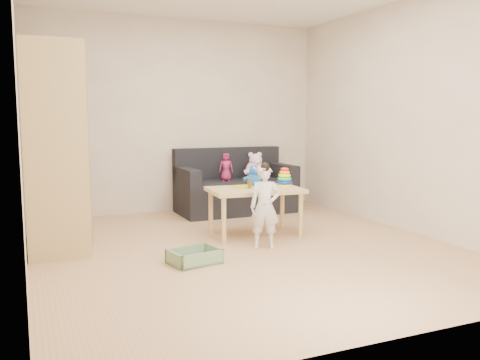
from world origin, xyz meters
name	(u,v)px	position (x,y,z in m)	size (l,w,h in m)	color
room	(245,116)	(0.00, 0.00, 1.30)	(4.50, 4.50, 4.50)	tan
wardrobe	(53,148)	(-1.72, 0.78, 0.99)	(0.55, 1.10, 1.98)	tan
sofa	(236,196)	(0.66, 1.80, 0.22)	(1.56, 0.78, 0.44)	black
play_table	(255,212)	(0.32, 0.47, 0.26)	(0.99, 0.63, 0.52)	#E0CA7B
storage_bin	(194,256)	(-0.63, -0.30, 0.06)	(0.42, 0.32, 0.13)	gray
toddler	(265,208)	(0.19, -0.06, 0.40)	(0.30, 0.20, 0.80)	silver
pink_bear	(255,168)	(0.94, 1.79, 0.60)	(0.28, 0.24, 0.32)	#FFBBD4
doll	(226,167)	(0.51, 1.79, 0.62)	(0.19, 0.13, 0.37)	#AA1F5C
ring_stacker	(285,179)	(0.71, 0.52, 0.60)	(0.18, 0.18, 0.20)	#FBFF0D
brown_bottle	(264,177)	(0.53, 0.68, 0.61)	(0.07, 0.07, 0.21)	black
blue_plush	(254,175)	(0.38, 0.62, 0.65)	(0.21, 0.16, 0.25)	blue
wooden_figure	(250,183)	(0.26, 0.48, 0.58)	(0.05, 0.04, 0.12)	brown
yellow_book	(243,187)	(0.23, 0.59, 0.53)	(0.19, 0.19, 0.01)	#D1CD16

